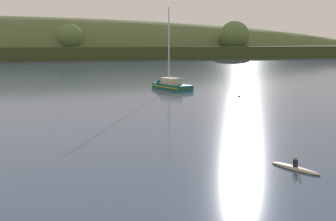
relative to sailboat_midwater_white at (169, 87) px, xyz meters
The scene contains 3 objects.
sailboat_midwater_white is the anchor object (origin of this frame).
canoe_with_paddler 48.85m from the sailboat_midwater_white, 97.32° to the right, with size 2.05×3.75×1.02m.
mooring_buoy_foreground 15.20m from the sailboat_midwater_white, 64.02° to the right, with size 0.51×0.51×0.59m.
Camera 1 is at (-18.49, -11.94, 8.40)m, focal length 47.94 mm.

